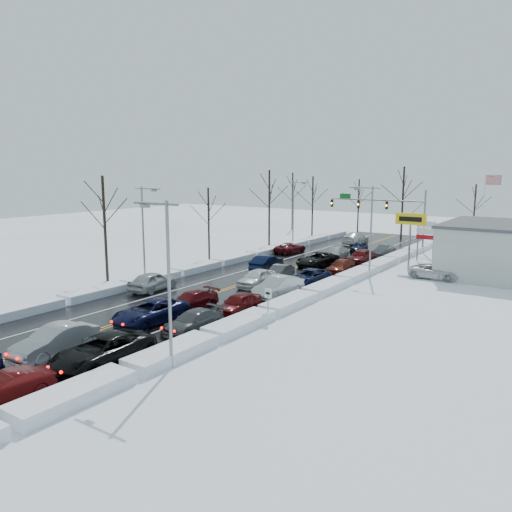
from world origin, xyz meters
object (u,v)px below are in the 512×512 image
Objects in this scene: tires_plus_sign at (411,223)px; oncoming_car_0 at (267,270)px; flagpole at (485,208)px; traffic_signal_mast at (386,208)px.

tires_plus_sign reaches higher than oncoming_car_0.
flagpole reaches higher than oncoming_car_0.
tires_plus_sign is at bearing -108.44° from flagpole.
traffic_signal_mast is 11.90m from flagpole.
traffic_signal_mast reaches higher than tires_plus_sign.
flagpole is (11.72, 2.01, 0.45)m from traffic_signal_mast.
oncoming_car_0 is at bearing -104.02° from traffic_signal_mast.
oncoming_car_0 is (-12.29, -8.96, -4.99)m from tires_plus_sign.
tires_plus_sign is 1.22× the size of oncoming_car_0.
traffic_signal_mast is 22.28m from oncoming_car_0.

